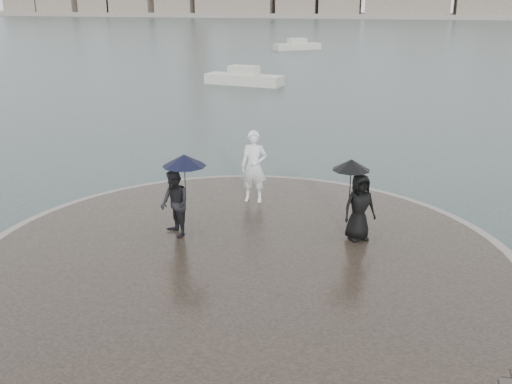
# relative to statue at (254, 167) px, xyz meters

# --- Properties ---
(ground) EXTENTS (400.00, 400.00, 0.00)m
(ground) POSITION_rel_statue_xyz_m (0.60, -7.11, -1.38)
(ground) COLOR #2B3835
(ground) RESTS_ON ground
(kerb_ring) EXTENTS (12.50, 12.50, 0.32)m
(kerb_ring) POSITION_rel_statue_xyz_m (0.60, -3.61, -1.22)
(kerb_ring) COLOR gray
(kerb_ring) RESTS_ON ground
(quay_tip) EXTENTS (11.90, 11.90, 0.36)m
(quay_tip) POSITION_rel_statue_xyz_m (0.60, -3.61, -1.20)
(quay_tip) COLOR #2D261E
(quay_tip) RESTS_ON ground
(statue) EXTENTS (0.76, 0.51, 2.04)m
(statue) POSITION_rel_statue_xyz_m (0.00, 0.00, 0.00)
(statue) COLOR white
(statue) RESTS_ON quay_tip
(visitor_left) EXTENTS (1.28, 1.13, 2.04)m
(visitor_left) POSITION_rel_statue_xyz_m (-1.22, -2.82, 0.10)
(visitor_left) COLOR black
(visitor_left) RESTS_ON quay_tip
(visitor_right) EXTENTS (1.17, 0.97, 1.95)m
(visitor_right) POSITION_rel_statue_xyz_m (3.00, -2.03, 0.04)
(visitor_right) COLOR black
(visitor_right) RESTS_ON quay_tip
(boats) EXTENTS (33.14, 31.47, 1.50)m
(boats) POSITION_rel_statue_xyz_m (2.31, 35.35, -1.00)
(boats) COLOR beige
(boats) RESTS_ON ground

